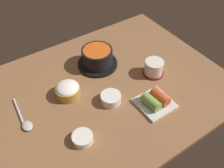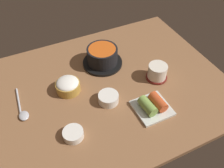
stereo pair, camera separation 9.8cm
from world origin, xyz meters
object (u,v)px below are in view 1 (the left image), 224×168
object	(u,v)px
side_bowl_near	(83,138)
spoon	(25,122)
stone_pot	(97,58)
rice_bowl	(68,90)
banchan_cup_center	(111,98)
tea_cup_with_saucer	(154,68)
kimchi_plate	(155,101)

from	to	relation	value
side_bowl_near	spoon	xyz separation A→B (cm)	(-13.80, 18.12, -0.91)
side_bowl_near	spoon	bearing A→B (deg)	127.30
stone_pot	rice_bowl	bearing A→B (deg)	-154.59
rice_bowl	banchan_cup_center	xyz separation A→B (cm)	(12.14, -12.30, -0.98)
tea_cup_with_saucer	banchan_cup_center	world-z (taller)	tea_cup_with_saucer
tea_cup_with_saucer	side_bowl_near	size ratio (longest dim) A/B	1.25
rice_bowl	spoon	size ratio (longest dim) A/B	0.55
rice_bowl	side_bowl_near	xyz separation A→B (cm)	(-5.39, -21.44, -1.38)
rice_bowl	banchan_cup_center	size ratio (longest dim) A/B	1.24
banchan_cup_center	kimchi_plate	world-z (taller)	kimchi_plate
side_bowl_near	spoon	world-z (taller)	side_bowl_near
tea_cup_with_saucer	rice_bowl	bearing A→B (deg)	165.73
rice_bowl	spoon	bearing A→B (deg)	-170.17
tea_cup_with_saucer	kimchi_plate	world-z (taller)	tea_cup_with_saucer
rice_bowl	spoon	xyz separation A→B (cm)	(-19.19, -3.33, -2.29)
rice_bowl	stone_pot	bearing A→B (deg)	25.41
tea_cup_with_saucer	side_bowl_near	world-z (taller)	tea_cup_with_saucer
tea_cup_with_saucer	kimchi_plate	bearing A→B (deg)	-128.21
tea_cup_with_saucer	kimchi_plate	xyz separation A→B (cm)	(-10.77, -13.68, -1.42)
banchan_cup_center	spoon	bearing A→B (deg)	164.02
stone_pot	tea_cup_with_saucer	size ratio (longest dim) A/B	1.97
rice_bowl	kimchi_plate	bearing A→B (deg)	-42.02
kimchi_plate	side_bowl_near	world-z (taller)	kimchi_plate
stone_pot	spoon	xyz separation A→B (cm)	(-38.38, -12.44, -3.45)
tea_cup_with_saucer	stone_pot	bearing A→B (deg)	132.83
tea_cup_with_saucer	side_bowl_near	bearing A→B (deg)	-163.58
rice_bowl	side_bowl_near	world-z (taller)	rice_bowl
tea_cup_with_saucer	side_bowl_near	distance (cm)	43.36
tea_cup_with_saucer	banchan_cup_center	bearing A→B (deg)	-172.65
stone_pot	banchan_cup_center	world-z (taller)	stone_pot
stone_pot	spoon	bearing A→B (deg)	-162.04
stone_pot	rice_bowl	xyz separation A→B (cm)	(-19.19, -9.12, -1.17)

